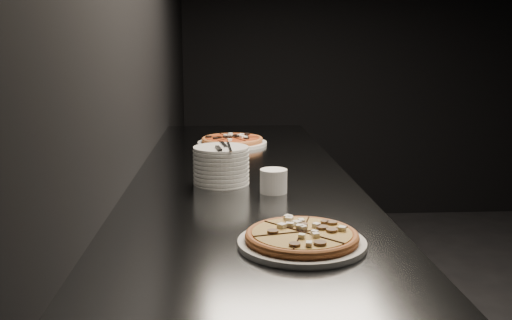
{
  "coord_description": "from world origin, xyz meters",
  "views": [
    {
      "loc": [
        -2.19,
        -1.95,
        1.36
      ],
      "look_at": [
        -2.08,
        0.01,
        0.97
      ],
      "focal_mm": 40.0,
      "sensor_mm": 36.0,
      "label": 1
    }
  ],
  "objects": [
    {
      "name": "pizza_mushroom",
      "position": [
        -2.02,
        -0.74,
        0.94
      ],
      "size": [
        0.31,
        0.31,
        0.03
      ],
      "rotation": [
        0.0,
        0.0,
        0.24
      ],
      "color": "white",
      "rests_on": "counter"
    },
    {
      "name": "ramekin",
      "position": [
        -2.04,
        -0.26,
        0.96
      ],
      "size": [
        0.08,
        0.08,
        0.07
      ],
      "color": "silver",
      "rests_on": "counter"
    },
    {
      "name": "wall_back",
      "position": [
        0.0,
        2.5,
        1.4
      ],
      "size": [
        5.0,
        0.02,
        2.8
      ],
      "primitive_type": "cube",
      "color": "black",
      "rests_on": "floor"
    },
    {
      "name": "counter",
      "position": [
        -2.13,
        0.0,
        0.46
      ],
      "size": [
        0.74,
        2.44,
        0.92
      ],
      "color": "#5A5D61",
      "rests_on": "floor"
    },
    {
      "name": "wall_left",
      "position": [
        -2.5,
        0.0,
        1.4
      ],
      "size": [
        0.02,
        5.0,
        2.8
      ],
      "primitive_type": "cube",
      "color": "black",
      "rests_on": "floor"
    },
    {
      "name": "cutlery",
      "position": [
        -2.19,
        -0.15,
        1.04
      ],
      "size": [
        0.06,
        0.19,
        0.01
      ],
      "rotation": [
        0.0,
        0.0,
        0.15
      ],
      "color": "#B0B2B7",
      "rests_on": "plate_stack"
    },
    {
      "name": "pizza_tomato",
      "position": [
        -2.15,
        0.59,
        0.94
      ],
      "size": [
        0.31,
        0.31,
        0.04
      ],
      "rotation": [
        0.0,
        0.0,
        -0.04
      ],
      "color": "white",
      "rests_on": "counter"
    },
    {
      "name": "plate_stack",
      "position": [
        -2.2,
        -0.13,
        0.98
      ],
      "size": [
        0.18,
        0.18,
        0.12
      ],
      "color": "white",
      "rests_on": "counter"
    }
  ]
}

